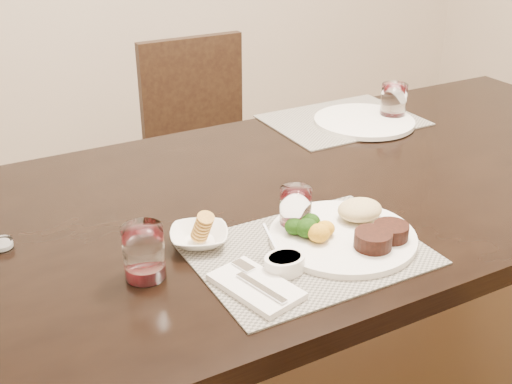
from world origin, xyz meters
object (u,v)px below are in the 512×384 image
steak_knife (379,234)px  dinner_plate (349,231)px  far_plate (364,121)px  chair_far (205,145)px  cracker_bowl (199,236)px  wine_glass_near (295,211)px

steak_knife → dinner_plate: bearing=170.7°
dinner_plate → steak_knife: 0.07m
far_plate → chair_far: bearing=111.7°
dinner_plate → cracker_bowl: (-0.29, 0.13, -0.00)m
cracker_bowl → far_plate: size_ratio=0.51×
steak_knife → chair_far: bearing=93.5°
cracker_bowl → far_plate: 0.86m
cracker_bowl → far_plate: cracker_bowl is taller
steak_knife → cracker_bowl: bearing=165.9°
dinner_plate → cracker_bowl: dinner_plate is taller
chair_far → wine_glass_near: bearing=-104.2°
chair_far → wine_glass_near: (-0.28, -1.10, 0.29)m
chair_far → wine_glass_near: size_ratio=9.53×
dinner_plate → chair_far: bearing=63.1°
dinner_plate → cracker_bowl: size_ratio=1.96×
chair_far → steak_knife: size_ratio=3.86×
chair_far → steak_knife: chair_far is taller
dinner_plate → far_plate: (0.46, 0.55, -0.01)m
dinner_plate → steak_knife: bearing=-36.6°
dinner_plate → far_plate: 0.72m
chair_far → wine_glass_near: 1.18m
cracker_bowl → wine_glass_near: 0.21m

